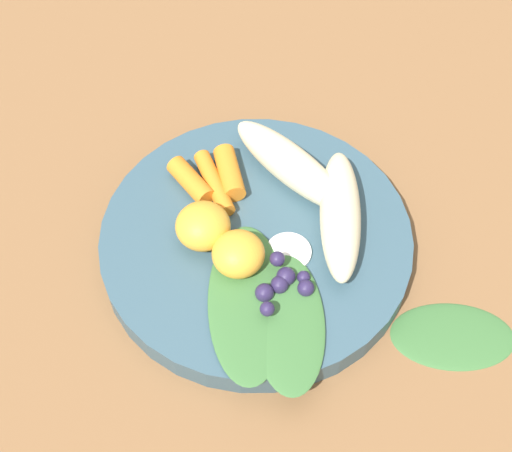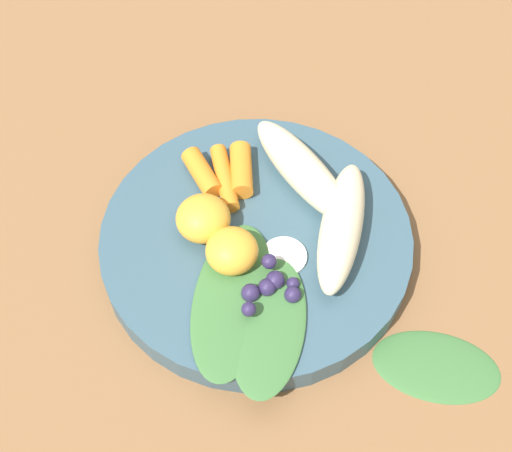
{
  "view_description": "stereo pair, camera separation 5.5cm",
  "coord_description": "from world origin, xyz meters",
  "px_view_note": "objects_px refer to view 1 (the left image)",
  "views": [
    {
      "loc": [
        -0.03,
        -0.32,
        0.49
      ],
      "look_at": [
        0.0,
        0.0,
        0.03
      ],
      "focal_mm": 49.19,
      "sensor_mm": 36.0,
      "label": 1
    },
    {
      "loc": [
        0.02,
        -0.32,
        0.49
      ],
      "look_at": [
        0.0,
        0.0,
        0.03
      ],
      "focal_mm": 49.19,
      "sensor_mm": 36.0,
      "label": 2
    }
  ],
  "objects_px": {
    "bowl": "(256,241)",
    "banana_peeled_right": "(340,211)",
    "banana_peeled_left": "(291,164)",
    "orange_segment_near": "(238,254)",
    "kale_leaf_stray": "(453,335)"
  },
  "relations": [
    {
      "from": "banana_peeled_right",
      "to": "orange_segment_near",
      "type": "relative_size",
      "value": 3.07
    },
    {
      "from": "banana_peeled_right",
      "to": "banana_peeled_left",
      "type": "bearing_deg",
      "value": 40.41
    },
    {
      "from": "banana_peeled_left",
      "to": "banana_peeled_right",
      "type": "distance_m",
      "value": 0.06
    },
    {
      "from": "orange_segment_near",
      "to": "banana_peeled_right",
      "type": "bearing_deg",
      "value": 20.31
    },
    {
      "from": "bowl",
      "to": "banana_peeled_left",
      "type": "distance_m",
      "value": 0.07
    },
    {
      "from": "banana_peeled_left",
      "to": "banana_peeled_right",
      "type": "bearing_deg",
      "value": 174.29
    },
    {
      "from": "banana_peeled_left",
      "to": "banana_peeled_right",
      "type": "height_order",
      "value": "same"
    },
    {
      "from": "banana_peeled_left",
      "to": "orange_segment_near",
      "type": "distance_m",
      "value": 0.1
    },
    {
      "from": "kale_leaf_stray",
      "to": "banana_peeled_right",
      "type": "bearing_deg",
      "value": 134.48
    },
    {
      "from": "bowl",
      "to": "banana_peeled_right",
      "type": "bearing_deg",
      "value": 2.4
    },
    {
      "from": "bowl",
      "to": "banana_peeled_right",
      "type": "distance_m",
      "value": 0.07
    },
    {
      "from": "bowl",
      "to": "banana_peeled_left",
      "type": "xyz_separation_m",
      "value": [
        0.03,
        0.06,
        0.03
      ]
    },
    {
      "from": "banana_peeled_left",
      "to": "orange_segment_near",
      "type": "bearing_deg",
      "value": 110.98
    },
    {
      "from": "banana_peeled_right",
      "to": "orange_segment_near",
      "type": "distance_m",
      "value": 0.09
    },
    {
      "from": "kale_leaf_stray",
      "to": "bowl",
      "type": "bearing_deg",
      "value": 153.38
    }
  ]
}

